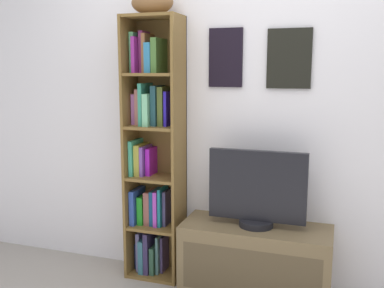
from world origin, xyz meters
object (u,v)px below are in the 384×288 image
object	(u,v)px
bookshelf	(153,155)
television	(257,190)
football	(152,3)
tv_stand	(255,261)

from	to	relation	value
bookshelf	television	distance (m)	0.78
bookshelf	football	bearing A→B (deg)	-45.50
football	tv_stand	distance (m)	1.82
football	tv_stand	size ratio (longest dim) A/B	0.30
football	television	bearing A→B (deg)	-5.19
bookshelf	tv_stand	xyz separation A→B (m)	(0.76, -0.10, -0.64)
football	tv_stand	bearing A→B (deg)	-5.28
tv_stand	bookshelf	bearing A→B (deg)	172.86
football	bookshelf	bearing A→B (deg)	134.50
tv_stand	television	world-z (taller)	television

